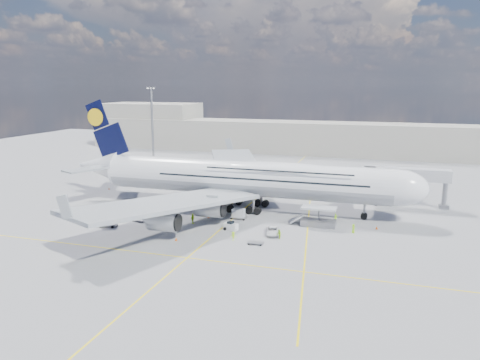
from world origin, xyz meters
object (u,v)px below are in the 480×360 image
(jet_bridge, at_px, (391,177))
(dolly_row_b, at_px, (108,221))
(dolly_row_a, at_px, (174,218))
(crew_loader, at_px, (279,234))
(dolly_back, at_px, (147,206))
(dolly_nose_far, at_px, (256,243))
(crew_tug, at_px, (233,236))
(crew_van, at_px, (353,229))
(cone_wing_right_outer, at_px, (176,239))
(dolly_nose_near, at_px, (239,214))
(cone_wing_right_inner, at_px, (208,216))
(dolly_row_c, at_px, (139,220))
(cone_tail, at_px, (109,189))
(cone_nose, at_px, (377,228))
(cone_wing_left_outer, at_px, (194,184))
(service_van, at_px, (272,231))
(baggage_tug, at_px, (231,226))
(light_mast, at_px, (152,128))
(crew_nose, at_px, (336,217))
(airliner, at_px, (245,178))
(cargo_loader, at_px, (318,219))
(catering_truck_inner, at_px, (229,183))
(crew_wing, at_px, (193,219))
(cone_wing_left_inner, at_px, (207,196))
(catering_truck_outer, at_px, (238,167))

(jet_bridge, xyz_separation_m, dolly_row_b, (-50.60, -30.67, -5.69))
(dolly_row_a, height_order, crew_loader, crew_loader)
(dolly_back, xyz_separation_m, dolly_nose_far, (28.87, -15.42, -0.08))
(dolly_row_a, distance_m, crew_tug, 17.43)
(crew_van, bearing_deg, cone_wing_right_outer, 99.70)
(jet_bridge, distance_m, cone_wing_right_outer, 49.24)
(dolly_nose_near, height_order, cone_wing_right_outer, dolly_nose_near)
(cone_wing_right_inner, bearing_deg, dolly_back, 168.63)
(jet_bridge, distance_m, dolly_row_c, 53.78)
(cone_wing_right_inner, xyz_separation_m, cone_tail, (-33.45, 16.14, -0.04))
(cone_nose, xyz_separation_m, cone_wing_left_outer, (-47.63, 25.73, -0.07))
(dolly_row_a, xyz_separation_m, service_van, (20.91, -3.19, 0.29))
(baggage_tug, height_order, crew_loader, crew_loader)
(light_mast, bearing_deg, crew_nose, -32.58)
(airliner, xyz_separation_m, dolly_row_c, (-17.22, -14.80, -6.56))
(dolly_row_c, height_order, cone_nose, cone_nose)
(cargo_loader, xyz_separation_m, catering_truck_inner, (-25.72, 23.40, 0.56))
(crew_wing, height_order, cone_tail, crew_wing)
(dolly_back, bearing_deg, crew_nose, -23.21)
(cargo_loader, relative_size, dolly_nose_far, 3.15)
(cone_nose, bearing_deg, dolly_nose_near, -176.97)
(dolly_row_b, relative_size, cone_tail, 7.28)
(light_mast, distance_m, baggage_tug, 66.24)
(dolly_nose_far, distance_m, cone_wing_left_inner, 34.83)
(dolly_row_c, height_order, service_van, service_van)
(crew_van, height_order, cone_tail, crew_van)
(dolly_row_b, bearing_deg, baggage_tug, -7.55)
(cargo_loader, xyz_separation_m, catering_truck_outer, (-30.17, 44.29, 0.72))
(dolly_row_a, xyz_separation_m, dolly_nose_near, (12.14, 4.25, 0.74))
(crew_tug, bearing_deg, jet_bridge, 33.94)
(jet_bridge, bearing_deg, crew_nose, -125.35)
(catering_truck_inner, bearing_deg, baggage_tug, -92.97)
(crew_loader, bearing_deg, crew_nose, 119.79)
(cone_wing_left_outer, relative_size, cone_wing_right_inner, 0.79)
(airliner, relative_size, dolly_nose_near, 24.02)
(jet_bridge, xyz_separation_m, crew_van, (-6.17, -20.64, -6.01))
(airliner, xyz_separation_m, cone_wing_right_inner, (-5.14, -8.50, -6.58))
(cargo_loader, distance_m, cone_tail, 57.09)
(cone_tail, bearing_deg, catering_truck_inner, 16.41)
(cargo_loader, bearing_deg, crew_van, -20.86)
(dolly_nose_near, bearing_deg, catering_truck_inner, 114.46)
(dolly_row_c, distance_m, crew_nose, 38.53)
(jet_bridge, bearing_deg, cargo_loader, -125.75)
(light_mast, distance_m, dolly_nose_near, 60.35)
(service_van, bearing_deg, dolly_nose_near, 125.25)
(service_van, distance_m, cone_wing_left_outer, 45.71)
(airliner, xyz_separation_m, dolly_nose_near, (0.88, -7.46, -5.76))
(cone_tail, bearing_deg, crew_loader, -26.23)
(dolly_back, bearing_deg, dolly_row_c, -95.96)
(catering_truck_inner, distance_m, catering_truck_outer, 21.36)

